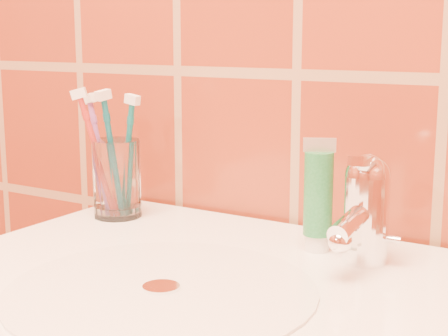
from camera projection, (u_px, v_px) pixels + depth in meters
The scene contains 7 objects.
glass_tumbler at pixel (117, 178), 0.92m from camera, with size 0.06×0.06×0.10m, color white.
toothpaste_tube at pixel (318, 199), 0.77m from camera, with size 0.04×0.03×0.13m.
faucet at pixel (365, 206), 0.72m from camera, with size 0.05×0.11×0.12m.
toothbrush_0 at pixel (101, 156), 0.92m from camera, with size 0.07×0.03×0.17m, color #8C4BA2, non-canonical shape.
toothbrush_1 at pixel (98, 155), 0.90m from camera, with size 0.06×0.05×0.18m, color #A72723, non-canonical shape.
toothbrush_2 at pixel (113, 156), 0.89m from camera, with size 0.03×0.05×0.18m, color #0C5667, non-canonical shape.
toothbrush_3 at pixel (127, 156), 0.91m from camera, with size 0.05×0.02×0.17m, color #0C6269, non-canonical shape.
Camera 1 is at (0.38, 0.41, 1.09)m, focal length 55.00 mm.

